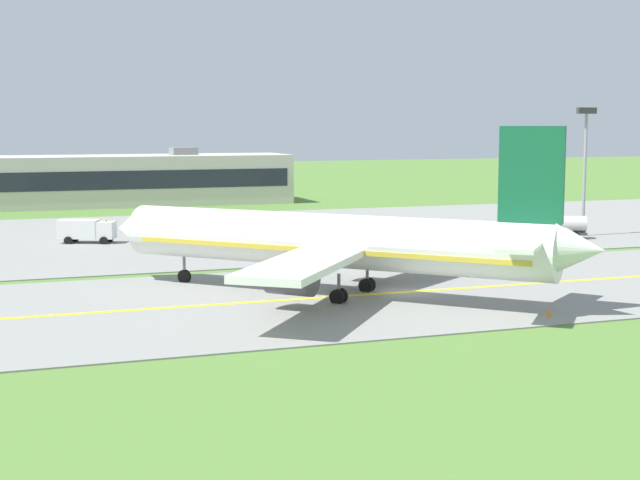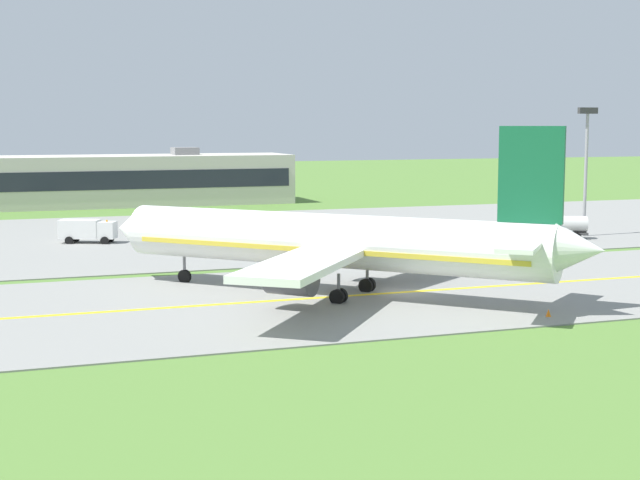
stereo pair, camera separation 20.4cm
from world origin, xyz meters
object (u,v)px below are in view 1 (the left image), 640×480
object	(u,v)px
service_truck_catering	(558,226)
service_truck_fuel	(86,230)
airplane_lead	(335,242)
apron_light_mast	(585,155)

from	to	relation	value
service_truck_catering	service_truck_fuel	bearing A→B (deg)	164.30
service_truck_catering	airplane_lead	bearing A→B (deg)	-146.02
airplane_lead	service_truck_fuel	xyz separation A→B (m)	(-14.06, 38.35, -2.60)
airplane_lead	apron_light_mast	world-z (taller)	apron_light_mast
service_truck_fuel	service_truck_catering	world-z (taller)	service_truck_catering
airplane_lead	service_truck_fuel	distance (m)	40.93
airplane_lead	apron_light_mast	size ratio (longest dim) A/B	2.15
service_truck_fuel	apron_light_mast	bearing A→B (deg)	-13.31
airplane_lead	apron_light_mast	distance (m)	47.88
service_truck_fuel	service_truck_catering	distance (m)	52.02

